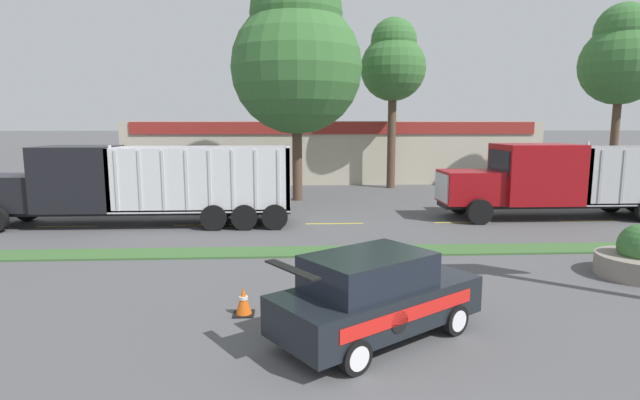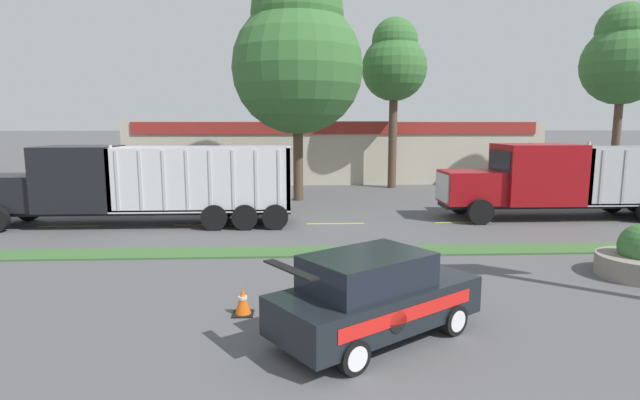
{
  "view_description": "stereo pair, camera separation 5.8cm",
  "coord_description": "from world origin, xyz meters",
  "px_view_note": "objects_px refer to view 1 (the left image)",
  "views": [
    {
      "loc": [
        -1.27,
        -4.5,
        4.09
      ],
      "look_at": [
        -0.51,
        10.11,
        1.85
      ],
      "focal_mm": 28.0,
      "sensor_mm": 36.0,
      "label": 1
    },
    {
      "loc": [
        -1.21,
        -4.5,
        4.09
      ],
      "look_at": [
        -0.51,
        10.11,
        1.85
      ],
      "focal_mm": 28.0,
      "sensor_mm": 36.0,
      "label": 2
    }
  ],
  "objects_px": {
    "dump_truck_lead": "(550,181)",
    "traffic_cone": "(244,301)",
    "rally_car": "(375,295)",
    "dump_truck_mid": "(107,186)"
  },
  "relations": [
    {
      "from": "rally_car",
      "to": "traffic_cone",
      "type": "height_order",
      "value": "rally_car"
    },
    {
      "from": "dump_truck_lead",
      "to": "traffic_cone",
      "type": "height_order",
      "value": "dump_truck_lead"
    },
    {
      "from": "dump_truck_lead",
      "to": "dump_truck_mid",
      "type": "height_order",
      "value": "dump_truck_lead"
    },
    {
      "from": "rally_car",
      "to": "traffic_cone",
      "type": "xyz_separation_m",
      "value": [
        -2.64,
        1.34,
        -0.56
      ]
    },
    {
      "from": "rally_car",
      "to": "traffic_cone",
      "type": "distance_m",
      "value": 3.01
    },
    {
      "from": "traffic_cone",
      "to": "dump_truck_lead",
      "type": "bearing_deg",
      "value": 40.91
    },
    {
      "from": "rally_car",
      "to": "dump_truck_lead",
      "type": "bearing_deg",
      "value": 51.21
    },
    {
      "from": "dump_truck_lead",
      "to": "traffic_cone",
      "type": "relative_size",
      "value": 18.87
    },
    {
      "from": "dump_truck_mid",
      "to": "rally_car",
      "type": "relative_size",
      "value": 2.84
    },
    {
      "from": "rally_car",
      "to": "traffic_cone",
      "type": "relative_size",
      "value": 7.26
    }
  ]
}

